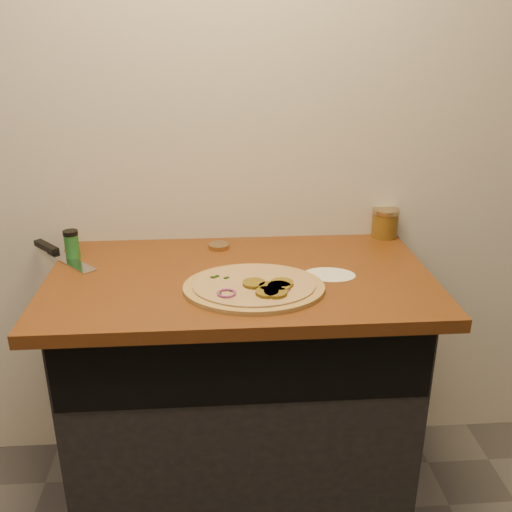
{
  "coord_description": "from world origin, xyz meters",
  "views": [
    {
      "loc": [
        -0.07,
        -0.22,
        1.62
      ],
      "look_at": [
        0.05,
        1.44,
        0.95
      ],
      "focal_mm": 40.0,
      "sensor_mm": 36.0,
      "label": 1
    }
  ],
  "objects": [
    {
      "name": "flour_spill",
      "position": [
        0.28,
        1.39,
        0.9
      ],
      "size": [
        0.19,
        0.19,
        0.0
      ],
      "primitive_type": "cylinder",
      "rotation": [
        0.0,
        0.0,
        -0.17
      ],
      "color": "silver",
      "rests_on": "countertop"
    },
    {
      "name": "pizza",
      "position": [
        0.04,
        1.3,
        0.91
      ],
      "size": [
        0.44,
        0.44,
        0.03
      ],
      "color": "tan",
      "rests_on": "countertop"
    },
    {
      "name": "salsa_jar",
      "position": [
        0.55,
        1.72,
        0.95
      ],
      "size": [
        0.1,
        0.1,
        0.11
      ],
      "color": "#A62A10",
      "rests_on": "countertop"
    },
    {
      "name": "countertop",
      "position": [
        0.0,
        1.42,
        0.88
      ],
      "size": [
        1.2,
        0.7,
        0.04
      ],
      "primitive_type": "cube",
      "color": "brown",
      "rests_on": "cabinet"
    },
    {
      "name": "spice_shaker",
      "position": [
        -0.55,
        1.59,
        0.95
      ],
      "size": [
        0.05,
        0.05,
        0.1
      ],
      "color": "#1E5F26",
      "rests_on": "countertop"
    },
    {
      "name": "chefs_knife",
      "position": [
        -0.61,
        1.62,
        0.91
      ],
      "size": [
        0.27,
        0.29,
        0.02
      ],
      "color": "#B7BAC1",
      "rests_on": "countertop"
    },
    {
      "name": "cabinet",
      "position": [
        0.0,
        1.45,
        0.43
      ],
      "size": [
        1.1,
        0.6,
        0.86
      ],
      "primitive_type": "cube",
      "color": "black",
      "rests_on": "ground"
    },
    {
      "name": "mason_jar_lid",
      "position": [
        -0.06,
        1.65,
        0.91
      ],
      "size": [
        0.09,
        0.09,
        0.02
      ],
      "primitive_type": "cylinder",
      "rotation": [
        0.0,
        0.0,
        -0.25
      ],
      "color": "tan",
      "rests_on": "countertop"
    }
  ]
}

